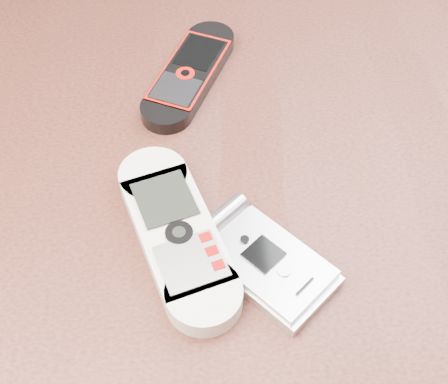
{
  "coord_description": "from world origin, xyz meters",
  "views": [
    {
      "loc": [
        -0.02,
        -0.31,
        1.16
      ],
      "look_at": [
        0.01,
        0.0,
        0.76
      ],
      "focal_mm": 50.0,
      "sensor_mm": 36.0,
      "label": 1
    }
  ],
  "objects_px": {
    "table": "(219,266)",
    "nokia_white": "(177,233)",
    "motorola_razr": "(266,262)",
    "nokia_black_red": "(190,73)"
  },
  "relations": [
    {
      "from": "table",
      "to": "nokia_white",
      "type": "relative_size",
      "value": 6.84
    },
    {
      "from": "table",
      "to": "nokia_white",
      "type": "xyz_separation_m",
      "value": [
        -0.03,
        -0.04,
        0.12
      ]
    },
    {
      "from": "motorola_razr",
      "to": "table",
      "type": "bearing_deg",
      "value": 72.81
    },
    {
      "from": "nokia_white",
      "to": "table",
      "type": "bearing_deg",
      "value": 29.86
    },
    {
      "from": "table",
      "to": "motorola_razr",
      "type": "xyz_separation_m",
      "value": [
        0.03,
        -0.07,
        0.11
      ]
    },
    {
      "from": "table",
      "to": "motorola_razr",
      "type": "distance_m",
      "value": 0.14
    },
    {
      "from": "nokia_black_red",
      "to": "motorola_razr",
      "type": "xyz_separation_m",
      "value": [
        0.05,
        -0.22,
        0.0
      ]
    },
    {
      "from": "table",
      "to": "nokia_black_red",
      "type": "bearing_deg",
      "value": 96.79
    },
    {
      "from": "motorola_razr",
      "to": "nokia_white",
      "type": "bearing_deg",
      "value": 112.95
    },
    {
      "from": "nokia_black_red",
      "to": "motorola_razr",
      "type": "bearing_deg",
      "value": -52.0
    }
  ]
}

